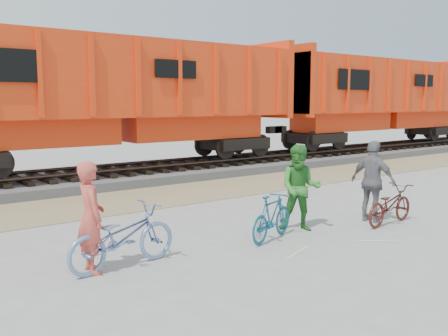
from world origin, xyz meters
The scene contains 12 objects.
ground centered at (0.00, 0.00, 0.00)m, with size 120.00×120.00×0.00m, color #9E9E99.
gravel_strip centered at (0.00, 5.50, 0.01)m, with size 120.00×3.00×0.02m, color tan.
ballast_bed centered at (0.00, 9.00, 0.15)m, with size 120.00×4.00×0.30m, color slate.
track centered at (0.00, 9.00, 0.47)m, with size 120.00×2.60×0.24m.
hopper_car_center centered at (0.14, 9.00, 3.01)m, with size 14.00×3.13×4.65m.
hopper_car_right centered at (15.14, 9.00, 3.01)m, with size 14.00×3.13×4.65m.
bicycle_blue centered at (-3.92, 0.39, 0.53)m, with size 0.70×2.00×1.05m, color #6A89BD.
bicycle_teal centered at (-0.79, 0.13, 0.47)m, with size 0.44×1.55×0.93m, color #115876.
bicycle_maroon centered at (2.21, -0.53, 0.45)m, with size 0.59×1.70×0.89m, color #4D1913.
person_solo centered at (-4.42, 0.49, 0.91)m, with size 0.66×0.44×1.82m, color #CE493E.
person_man centered at (0.21, 0.33, 0.93)m, with size 0.90×0.70×1.85m, color #2E782A.
person_woman centered at (2.11, -0.13, 0.94)m, with size 1.11×0.46×1.89m, color slate.
Camera 1 is at (-7.46, -7.04, 2.76)m, focal length 40.00 mm.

